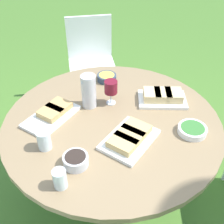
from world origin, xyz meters
TOP-DOWN VIEW (x-y plane):
  - ground_plane at (0.00, 0.00)m, footprint 40.00×40.00m
  - dining_table at (0.00, 0.00)m, footprint 1.29×1.29m
  - chair_far_back at (-0.63, -1.06)m, footprint 0.59×0.59m
  - water_pitcher at (0.02, -0.20)m, footprint 0.10×0.09m
  - wine_glass at (-0.10, -0.13)m, footprint 0.08×0.08m
  - platter_bread_main at (0.04, 0.20)m, footprint 0.36×0.29m
  - platter_charcuterie at (0.25, -0.26)m, footprint 0.38×0.28m
  - platter_sandwich_side at (-0.37, 0.07)m, footprint 0.36×0.35m
  - bowl_fries at (-0.26, -0.36)m, footprint 0.14×0.14m
  - bowl_salad at (-0.27, 0.38)m, footprint 0.16×0.16m
  - bowl_olives at (0.36, 0.15)m, footprint 0.13×0.13m
  - cup_water_near at (0.42, -0.06)m, footprint 0.07×0.07m
  - cup_water_far at (0.49, 0.21)m, footprint 0.06×0.06m

SIDE VIEW (x-z plane):
  - ground_plane at x=0.00m, z-range 0.00..0.00m
  - chair_far_back at x=-0.63m, z-range 0.08..0.97m
  - dining_table at x=0.00m, z-range 0.27..1.01m
  - bowl_salad at x=-0.27m, z-range 0.74..0.78m
  - platter_charcuterie at x=0.25m, z-range 0.73..0.79m
  - bowl_fries at x=-0.26m, z-range 0.74..0.78m
  - platter_bread_main at x=0.04m, z-range 0.73..0.79m
  - bowl_olives at x=0.36m, z-range 0.74..0.80m
  - platter_sandwich_side at x=-0.37m, z-range 0.73..0.81m
  - cup_water_far at x=0.49m, z-range 0.74..0.84m
  - cup_water_near at x=0.42m, z-range 0.74..0.85m
  - water_pitcher at x=0.02m, z-range 0.74..0.95m
  - wine_glass at x=-0.10m, z-range 0.77..0.93m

